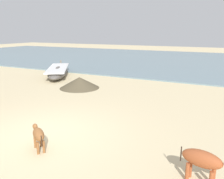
% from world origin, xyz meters
% --- Properties ---
extents(ground, '(80.00, 80.00, 0.00)m').
position_xyz_m(ground, '(0.00, 0.00, 0.00)').
color(ground, beige).
extents(sea_water, '(60.00, 20.00, 0.08)m').
position_xyz_m(sea_water, '(0.00, 18.47, 0.04)').
color(sea_water, slate).
rests_on(sea_water, ground).
extents(fishing_boat_1, '(3.49, 4.53, 0.77)m').
position_xyz_m(fishing_boat_1, '(-5.28, 7.15, 0.31)').
color(fishing_boat_1, '#5B5651').
rests_on(fishing_boat_1, ground).
extents(calf_near_rust, '(1.04, 0.44, 0.68)m').
position_xyz_m(calf_near_rust, '(4.16, -0.31, 0.49)').
color(calf_near_rust, '#9E4C28').
rests_on(calf_near_rust, ground).
extents(calf_far_brown, '(0.77, 0.62, 0.56)m').
position_xyz_m(calf_far_brown, '(0.43, -0.67, 0.40)').
color(calf_far_brown, brown).
rests_on(calf_far_brown, ground).
extents(debris_pile_0, '(2.18, 2.18, 0.56)m').
position_xyz_m(debris_pile_0, '(-2.25, 5.09, 0.28)').
color(debris_pile_0, brown).
rests_on(debris_pile_0, ground).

